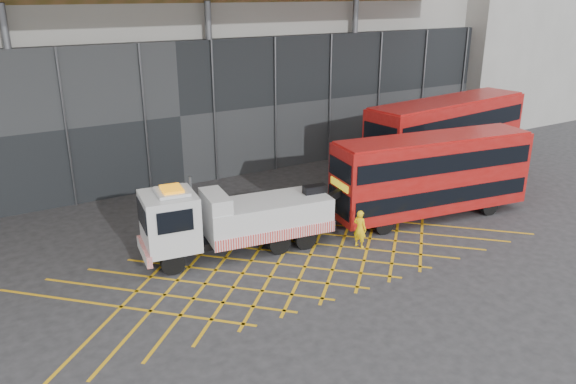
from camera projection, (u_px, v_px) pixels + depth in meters
ground_plane at (243, 274)px, 22.12m from camera, size 120.00×120.00×0.00m
road_markings at (294, 259)px, 23.28m from camera, size 21.56×7.16×0.01m
construction_building at (132, 17)px, 34.82m from camera, size 55.00×23.97×18.00m
recovery_truck at (232, 219)px, 23.42m from camera, size 9.54×3.32×3.30m
bus_towed at (431, 173)px, 26.98m from camera, size 10.20×3.78×4.06m
bus_second at (446, 134)px, 32.92m from camera, size 11.57×3.88×4.62m
worker at (360, 229)px, 24.17m from camera, size 0.59×0.72×1.69m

